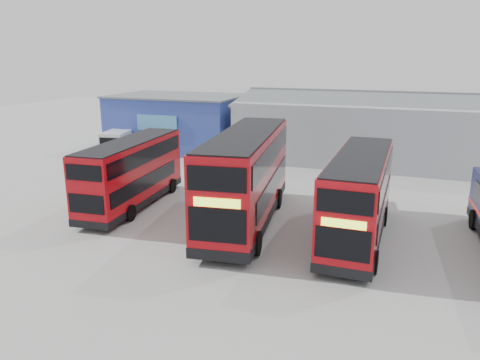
% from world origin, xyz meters
% --- Properties ---
extents(ground_plane, '(120.00, 120.00, 0.00)m').
position_xyz_m(ground_plane, '(0.00, 0.00, 0.00)').
color(ground_plane, gray).
rests_on(ground_plane, ground).
extents(office_block, '(12.30, 8.32, 5.12)m').
position_xyz_m(office_block, '(-14.00, 17.99, 2.58)').
color(office_block, navy).
rests_on(office_block, ground).
extents(maintenance_shed, '(30.50, 12.00, 5.89)m').
position_xyz_m(maintenance_shed, '(8.00, 20.00, 2.60)').
color(maintenance_shed, '#979CA5').
rests_on(maintenance_shed, ground).
extents(double_decker_left, '(3.06, 9.72, 4.05)m').
position_xyz_m(double_decker_left, '(-8.23, 0.84, 2.01)').
color(double_decker_left, '#B10A12').
rests_on(double_decker_left, ground).
extents(double_decker_centre, '(4.40, 12.07, 5.00)m').
position_xyz_m(double_decker_centre, '(-0.85, 0.49, 2.49)').
color(double_decker_centre, '#B10A12').
rests_on(double_decker_centre, ground).
extents(double_decker_right, '(2.64, 10.25, 4.32)m').
position_xyz_m(double_decker_right, '(5.10, 0.19, 2.15)').
color(double_decker_right, '#B10A12').
rests_on(double_decker_right, ground).
extents(panel_van, '(2.96, 5.38, 2.23)m').
position_xyz_m(panel_van, '(-17.70, 13.71, 1.25)').
color(panel_van, silver).
rests_on(panel_van, ground).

